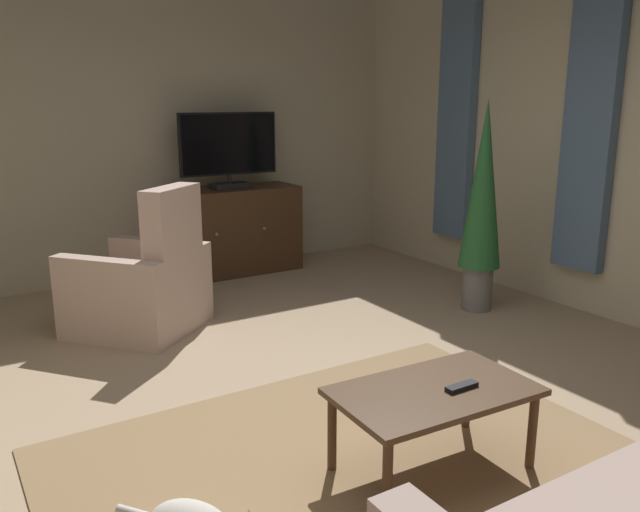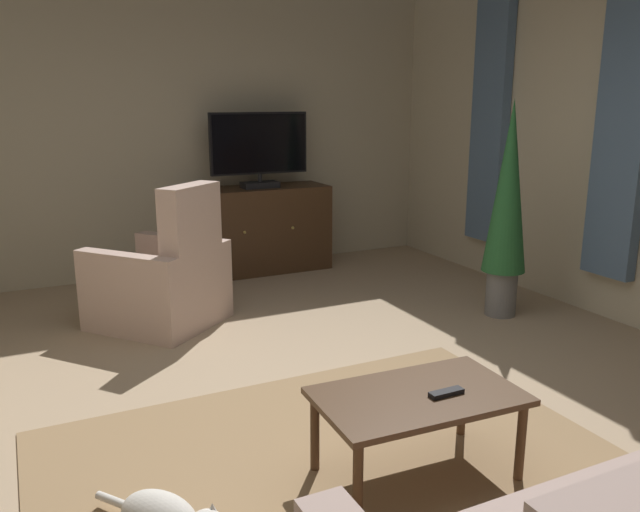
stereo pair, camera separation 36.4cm
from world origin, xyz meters
name	(u,v)px [view 1 (the left image)]	position (x,y,z in m)	size (l,w,h in m)	color
ground_plane	(331,412)	(0.00, 0.00, -0.02)	(6.12, 7.32, 0.04)	tan
wall_back	(140,133)	(0.00, 3.41, 1.42)	(6.12, 0.10, 2.84)	#B2A88E
curtain_panel_near	(590,122)	(2.70, 0.42, 1.56)	(0.10, 0.44, 2.39)	slate
curtain_panel_far	(457,117)	(2.70, 1.92, 1.56)	(0.10, 0.44, 2.39)	slate
rug_central	(346,461)	(-0.24, -0.51, 0.01)	(2.76, 1.95, 0.01)	#8E704C
tv_cabinet	(229,233)	(0.74, 3.06, 0.41)	(1.42, 0.56, 0.87)	black
television	(229,149)	(0.74, 3.01, 1.26)	(1.01, 0.20, 0.74)	black
coffee_table	(434,398)	(0.07, -0.78, 0.38)	(0.96, 0.59, 0.43)	#422B19
tv_remote	(462,387)	(0.17, -0.85, 0.44)	(0.17, 0.05, 0.02)	black
armchair_angled_to_table	(142,287)	(-0.52, 1.85, 0.34)	(1.18, 1.19, 1.12)	#BC9E8E
potted_plant_small_fern_corner	(483,198)	(2.03, 0.87, 0.95)	(0.35, 0.35, 1.75)	slate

